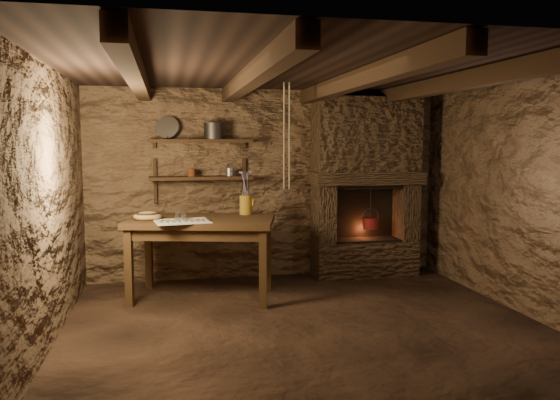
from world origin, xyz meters
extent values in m
plane|color=black|center=(0.00, 0.00, 0.00)|extent=(4.50, 4.50, 0.00)
cube|color=#483221|center=(0.00, 2.00, 1.20)|extent=(4.50, 0.04, 2.40)
cube|color=#483221|center=(0.00, -2.00, 1.20)|extent=(4.50, 0.04, 2.40)
cube|color=#483221|center=(-2.25, 0.00, 1.20)|extent=(0.04, 4.00, 2.40)
cube|color=#483221|center=(2.25, 0.00, 1.20)|extent=(0.04, 4.00, 2.40)
cube|color=black|center=(0.00, 0.00, 2.40)|extent=(4.50, 4.00, 0.04)
cube|color=black|center=(-1.50, 0.00, 2.31)|extent=(0.14, 3.95, 0.16)
cube|color=black|center=(-0.50, 0.00, 2.31)|extent=(0.14, 3.95, 0.16)
cube|color=black|center=(0.50, 0.00, 2.31)|extent=(0.14, 3.95, 0.16)
cube|color=black|center=(1.50, 0.00, 2.31)|extent=(0.14, 3.95, 0.16)
cube|color=black|center=(-0.85, 1.84, 1.30)|extent=(1.25, 0.30, 0.04)
cube|color=black|center=(-0.85, 1.84, 1.75)|extent=(1.25, 0.30, 0.04)
cube|color=#3B2B1D|center=(1.25, 1.77, 0.23)|extent=(1.35, 0.45, 0.45)
cube|color=#3B2B1D|center=(0.69, 1.77, 0.82)|extent=(0.23, 0.45, 0.75)
cube|color=#3B2B1D|center=(1.81, 1.77, 0.82)|extent=(0.23, 0.45, 0.75)
cube|color=#3B2B1D|center=(1.25, 1.74, 1.28)|extent=(1.43, 0.51, 0.16)
cube|color=#3B2B1D|center=(1.25, 1.77, 1.83)|extent=(1.35, 0.45, 0.94)
cube|color=black|center=(1.25, 1.96, 0.82)|extent=(0.90, 0.06, 0.75)
cube|color=#382513|center=(-0.89, 1.15, 0.87)|extent=(1.75, 1.26, 0.07)
cube|color=#382513|center=(-0.89, 1.15, 0.76)|extent=(1.58, 1.09, 0.11)
cube|color=silver|center=(-1.11, 0.92, 0.90)|extent=(0.62, 0.53, 0.01)
cylinder|color=olive|center=(-0.37, 1.37, 1.01)|extent=(0.19, 0.19, 0.22)
torus|color=olive|center=(-0.29, 1.37, 1.03)|extent=(0.02, 0.12, 0.12)
ellipsoid|color=#A98449|center=(-1.47, 1.15, 0.93)|extent=(0.38, 0.38, 0.11)
cylinder|color=#312D2B|center=(-0.69, 1.84, 1.86)|extent=(0.27, 0.27, 0.18)
cylinder|color=gray|center=(-1.23, 1.94, 1.91)|extent=(0.31, 0.22, 0.28)
cylinder|color=#542410|center=(-0.96, 1.84, 1.37)|extent=(0.12, 0.12, 0.10)
cylinder|color=maroon|center=(1.31, 1.72, 0.69)|extent=(0.21, 0.21, 0.14)
torus|color=#312D2B|center=(1.31, 1.72, 0.78)|extent=(0.23, 0.01, 0.23)
cylinder|color=#312D2B|center=(1.31, 1.72, 0.94)|extent=(0.01, 0.01, 0.44)
camera|label=1|loc=(-1.26, -4.88, 1.74)|focal=35.00mm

